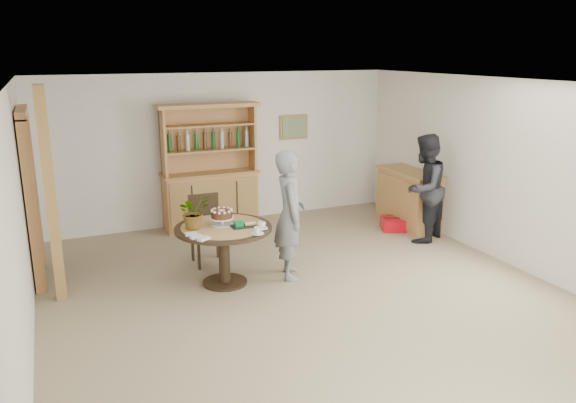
# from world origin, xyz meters

# --- Properties ---
(ground) EXTENTS (7.00, 7.00, 0.00)m
(ground) POSITION_xyz_m (0.00, 0.00, 0.00)
(ground) COLOR tan
(ground) RESTS_ON ground
(room_shell) EXTENTS (6.04, 7.04, 2.52)m
(room_shell) POSITION_xyz_m (0.00, 0.01, 1.74)
(room_shell) COLOR white
(room_shell) RESTS_ON ground
(doorway) EXTENTS (0.13, 1.10, 2.18)m
(doorway) POSITION_xyz_m (-2.93, 2.00, 1.11)
(doorway) COLOR black
(doorway) RESTS_ON ground
(pine_post) EXTENTS (0.12, 0.12, 2.50)m
(pine_post) POSITION_xyz_m (-2.70, 1.20, 1.25)
(pine_post) COLOR #B07E4A
(pine_post) RESTS_ON ground
(hutch) EXTENTS (1.62, 0.54, 2.04)m
(hutch) POSITION_xyz_m (-0.30, 3.24, 0.69)
(hutch) COLOR tan
(hutch) RESTS_ON ground
(sideboard) EXTENTS (0.54, 1.26, 0.94)m
(sideboard) POSITION_xyz_m (2.74, 2.00, 0.47)
(sideboard) COLOR tan
(sideboard) RESTS_ON ground
(dining_table) EXTENTS (1.20, 1.20, 0.76)m
(dining_table) POSITION_xyz_m (-0.79, 0.88, 0.60)
(dining_table) COLOR black
(dining_table) RESTS_ON ground
(dining_chair) EXTENTS (0.42, 0.42, 0.95)m
(dining_chair) POSITION_xyz_m (-0.79, 1.71, 0.54)
(dining_chair) COLOR black
(dining_chair) RESTS_ON ground
(birthday_cake) EXTENTS (0.30, 0.30, 0.20)m
(birthday_cake) POSITION_xyz_m (-0.79, 0.93, 0.88)
(birthday_cake) COLOR white
(birthday_cake) RESTS_ON dining_table
(flower_vase) EXTENTS (0.47, 0.44, 0.42)m
(flower_vase) POSITION_xyz_m (-1.14, 0.93, 0.97)
(flower_vase) COLOR #3F7233
(flower_vase) RESTS_ON dining_table
(gift_tray) EXTENTS (0.30, 0.20, 0.08)m
(gift_tray) POSITION_xyz_m (-0.57, 0.76, 0.79)
(gift_tray) COLOR black
(gift_tray) RESTS_ON dining_table
(coffee_cup_a) EXTENTS (0.15, 0.15, 0.09)m
(coffee_cup_a) POSITION_xyz_m (-0.39, 0.60, 0.80)
(coffee_cup_a) COLOR white
(coffee_cup_a) RESTS_ON dining_table
(coffee_cup_b) EXTENTS (0.15, 0.15, 0.08)m
(coffee_cup_b) POSITION_xyz_m (-0.51, 0.43, 0.79)
(coffee_cup_b) COLOR white
(coffee_cup_b) RESTS_ON dining_table
(napkins) EXTENTS (0.24, 0.33, 0.03)m
(napkins) POSITION_xyz_m (-1.20, 0.57, 0.77)
(napkins) COLOR white
(napkins) RESTS_ON dining_table
(teen_boy) EXTENTS (0.56, 0.69, 1.66)m
(teen_boy) POSITION_xyz_m (0.06, 0.78, 0.83)
(teen_boy) COLOR slate
(teen_boy) RESTS_ON ground
(adult_person) EXTENTS (1.01, 0.94, 1.65)m
(adult_person) POSITION_xyz_m (2.50, 1.29, 0.83)
(adult_person) COLOR black
(adult_person) RESTS_ON ground
(red_suitcase) EXTENTS (0.71, 0.60, 0.21)m
(red_suitcase) POSITION_xyz_m (2.50, 1.86, 0.10)
(red_suitcase) COLOR red
(red_suitcase) RESTS_ON ground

